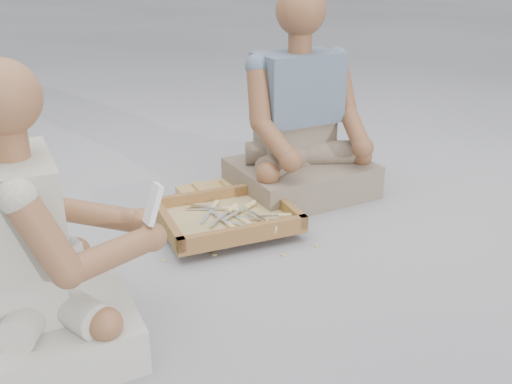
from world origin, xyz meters
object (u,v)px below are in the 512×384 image
object	(u,v)px
carved_panel	(252,195)
companion	(301,129)
tool_tray	(227,217)
craftsman	(42,257)

from	to	relation	value
carved_panel	companion	size ratio (longest dim) A/B	0.66
carved_panel	tool_tray	distance (m)	0.36
carved_panel	craftsman	bearing A→B (deg)	-135.43
tool_tray	craftsman	size ratio (longest dim) A/B	0.68
craftsman	carved_panel	bearing A→B (deg)	125.76
tool_tray	companion	distance (m)	0.60
companion	tool_tray	bearing A→B (deg)	23.93
carved_panel	craftsman	xyz separation A→B (m)	(-0.88, -0.86, 0.27)
tool_tray	companion	xyz separation A→B (m)	(0.44, 0.31, 0.25)
carved_panel	craftsman	distance (m)	1.26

